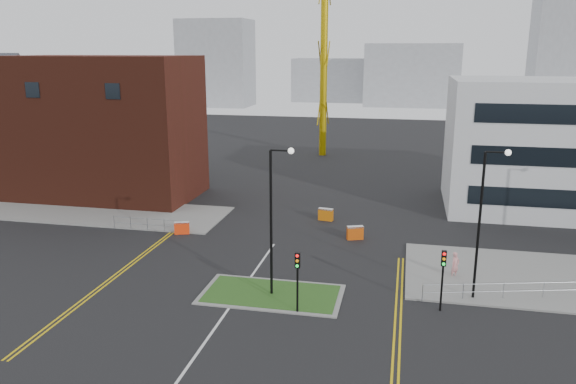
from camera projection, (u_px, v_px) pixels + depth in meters
The scene contains 23 objects.
ground at pixel (193, 360), 27.17m from camera, with size 200.00×200.00×0.00m, color black.
pavement_left at pixel (77, 211), 52.05m from camera, with size 28.00×8.00×0.12m, color slate.
island_kerb at pixel (272, 294), 34.34m from camera, with size 8.60×4.60×0.08m, color slate.
grass_island at pixel (272, 294), 34.34m from camera, with size 8.00×4.00×0.12m, color #204918.
brick_building at pixel (78, 128), 56.66m from camera, with size 24.20×10.07×14.24m.
streetlamp_island at pixel (275, 210), 32.97m from camera, with size 1.46×0.36×9.18m.
streetlamp_right_near at pixel (484, 213), 32.44m from camera, with size 1.46×0.36×9.18m.
traffic_light_island at pixel (297, 271), 31.40m from camera, with size 0.28×0.33×3.65m.
traffic_light_right at pixel (443, 269), 31.68m from camera, with size 0.28×0.33×3.65m.
railing_left at pixel (147, 222), 46.27m from camera, with size 6.05×0.05×1.10m.
centre_line at pixel (207, 340), 29.07m from camera, with size 0.15×30.00×0.01m, color silver.
yellow_left_a at pixel (123, 269), 38.47m from camera, with size 0.12×24.00×0.01m, color gold.
yellow_left_b at pixel (127, 269), 38.41m from camera, with size 0.12×24.00×0.01m, color gold.
yellow_right_a at pixel (395, 322), 30.94m from camera, with size 0.12×20.00×0.01m, color gold.
yellow_right_b at pixel (401, 323), 30.88m from camera, with size 0.12×20.00×0.01m, color gold.
skyline_a at pixel (216, 63), 146.25m from camera, with size 18.00×12.00×22.00m, color gray.
skyline_b at pixel (411, 75), 146.36m from camera, with size 24.00×12.00×16.00m, color gray.
skyline_c at pixel (564, 52), 133.06m from camera, with size 14.00×12.00×28.00m, color gray.
skyline_d at pixel (347, 80), 159.97m from camera, with size 30.00×12.00×12.00m, color gray.
pedestrian at pixel (455, 265), 36.75m from camera, with size 0.64×0.42×1.76m, color pink.
barrier_left at pixel (182, 227), 45.58m from camera, with size 1.26×0.75×1.01m.
barrier_mid at pixel (326, 214), 49.16m from camera, with size 1.34×0.62×1.08m.
barrier_right at pixel (355, 232), 44.27m from camera, with size 1.35×0.86×1.08m.
Camera 1 is at (9.60, -22.81, 14.62)m, focal length 35.00 mm.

